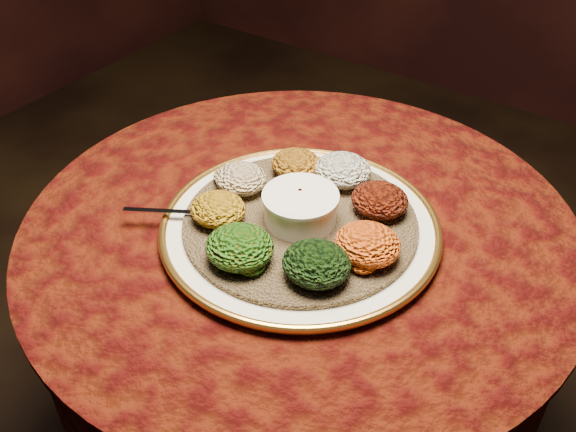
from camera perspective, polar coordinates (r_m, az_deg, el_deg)
The scene contains 13 objects.
table at distance 1.23m, azimuth 0.99°, elevation -7.00°, with size 0.96×0.96×0.73m.
platter at distance 1.07m, azimuth 1.08°, elevation -1.02°, with size 0.58×0.58×0.02m.
injera at distance 1.07m, azimuth 1.09°, elevation -0.57°, with size 0.39×0.39×0.01m, color olive.
stew_bowl at distance 1.04m, azimuth 1.11°, elevation 0.94°, with size 0.13×0.13×0.05m.
spoon at distance 1.08m, azimuth -8.26°, elevation 0.32°, with size 0.14×0.09×0.01m.
portion_ayib at distance 1.14m, azimuth 4.90°, elevation 4.10°, with size 0.10×0.10×0.05m, color silver.
portion_kitfo at distance 1.08m, azimuth 8.16°, elevation 1.42°, with size 0.10×0.09×0.05m, color black.
portion_tikil at distance 0.99m, azimuth 7.07°, elevation -2.50°, with size 0.10×0.10×0.05m, color orange.
portion_gomen at distance 0.95m, azimuth 2.55°, elevation -4.24°, with size 0.10×0.10×0.05m, color black.
portion_mixveg at distance 0.97m, azimuth -4.32°, elevation -2.77°, with size 0.11×0.10×0.05m, color #943109.
portion_kik at distance 1.06m, azimuth -6.24°, elevation 0.61°, with size 0.09×0.09×0.04m, color #BD7F10.
portion_timatim at distance 1.12m, azimuth -4.20°, elevation 3.34°, with size 0.09×0.09×0.04m, color maroon.
portion_shiro at distance 1.16m, azimuth 0.72°, elevation 4.67°, with size 0.09×0.09×0.04m, color #9F5F13.
Camera 1 is at (0.47, -0.72, 1.43)m, focal length 40.00 mm.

